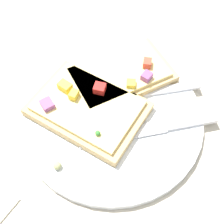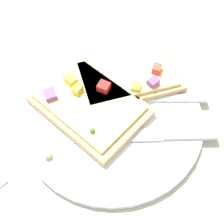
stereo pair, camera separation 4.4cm
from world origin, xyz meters
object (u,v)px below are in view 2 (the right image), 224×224
at_px(fork, 127,98).
at_px(knife, 157,135).
at_px(pizza_slice_main, 89,104).
at_px(pizza_slice_corner, 128,77).
at_px(plate, 112,118).

bearing_deg(fork, knife, 123.38).
distance_m(knife, pizza_slice_main, 0.11).
relative_size(fork, pizza_slice_corner, 0.91).
relative_size(pizza_slice_main, pizza_slice_corner, 0.89).
height_order(fork, pizza_slice_main, pizza_slice_main).
bearing_deg(pizza_slice_corner, fork, -110.40).
height_order(fork, knife, knife).
relative_size(plate, knife, 1.68).
height_order(plate, pizza_slice_corner, pizza_slice_corner).
distance_m(plate, knife, 0.07).
height_order(plate, fork, fork).
xyz_separation_m(plate, pizza_slice_main, (0.03, 0.01, 0.02)).
bearing_deg(knife, pizza_slice_main, -26.98).
bearing_deg(knife, pizza_slice_corner, -69.33).
bearing_deg(pizza_slice_main, knife, -163.78).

